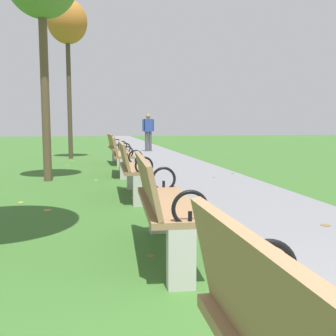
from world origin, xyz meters
The scene contains 8 objects.
paved_walkway centered at (1.14, 18.00, 0.01)m, with size 2.27×44.00×0.02m, color slate.
park_bench_2 centered at (-0.50, 2.68, 0.49)m, with size 0.54×1.62×0.90m.
park_bench_3 centered at (-0.50, 5.60, 0.49)m, with size 0.50×1.61×0.90m.
park_bench_4 centered at (-0.50, 8.45, 0.49)m, with size 0.55×1.62×0.90m.
park_bench_5 centered at (-0.50, 11.11, 0.49)m, with size 0.55×1.62×0.90m.
tree_3 centered at (-1.96, 13.26, 4.54)m, with size 1.33×1.33×5.36m.
pedestrian_walking centered at (1.16, 16.33, 0.93)m, with size 0.53×0.26×1.62m.
scattered_leaves centered at (-0.93, 7.14, 0.01)m, with size 4.44×15.76×0.02m.
Camera 1 is at (-1.06, -0.72, 1.18)m, focal length 41.80 mm.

